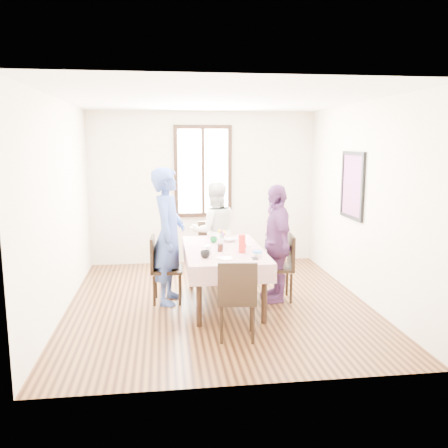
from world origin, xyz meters
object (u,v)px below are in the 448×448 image
Objects in this scene: person_left at (168,236)px; person_far at (214,231)px; chair_left at (167,269)px; chair_near at (237,298)px; chair_right at (277,268)px; person_right at (276,243)px; chair_far at (214,251)px; dining_table at (224,276)px.

person_left is 1.23m from person_far.
chair_left is 1.52m from chair_near.
person_right is (-0.02, 0.00, 0.35)m from chair_right.
chair_right is 1.36m from person_far.
chair_far is 1.00× the size of chair_near.
dining_table is 1.21m from person_far.
person_far reaches higher than chair_left.
chair_left is 1.00× the size of chair_far.
person_far is (0.00, -0.02, 0.32)m from chair_far.
chair_far is at bearing -147.96° from person_right.
chair_far is (0.00, 1.16, 0.08)m from dining_table.
chair_far is 0.57× the size of person_right.
person_far is (0.75, 0.98, 0.32)m from chair_left.
chair_left is 1.00× the size of chair_right.
dining_table is 1.16m from chair_far.
person_left is at bearing 126.49° from chair_near.
chair_left is at bearing 101.50° from person_left.
person_right is (0.73, 0.05, 0.43)m from dining_table.
chair_far is 0.50× the size of person_left.
dining_table is at bearing 84.74° from person_far.
chair_right is at bearing 65.62° from chair_near.
chair_left is at bearing 91.76° from chair_right.
chair_right is (0.75, 0.05, 0.08)m from dining_table.
dining_table is 0.85m from person_right.
chair_left is at bearing 47.25° from person_far.
chair_right is 0.58× the size of person_far.
chair_far is (0.75, 1.00, 0.00)m from chair_left.
chair_left is 1.28m from person_far.
chair_far is at bearing -95.26° from person_far.
chair_near is 1.46m from person_right.
person_left is 1.47m from person_right.
chair_right is at bearing 88.57° from person_right.
chair_near is 0.50× the size of person_left.
person_left reaches higher than chair_right.
dining_table is 0.92× the size of person_left.
person_far is at bearing -25.25° from person_left.
chair_far is at bearing 39.96° from chair_right.
chair_near is (0.75, -1.32, 0.00)m from chair_left.
person_right is (1.46, -0.11, -0.12)m from person_left.
chair_right is 0.57× the size of person_right.
chair_right is 0.35m from person_right.
dining_table is 1.05× the size of person_right.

